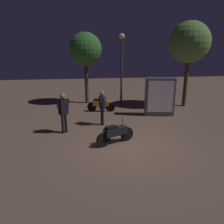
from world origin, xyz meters
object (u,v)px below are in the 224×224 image
motorcycle_black_foreground (115,133)px  motorcycle_orange_parked_left (101,104)px  person_rider_beside (63,109)px  person_bystander_far (102,105)px  streetlamp_near (122,60)px  kiosk_billboard (160,97)px

motorcycle_black_foreground → motorcycle_orange_parked_left: size_ratio=0.95×
person_rider_beside → person_bystander_far: (1.76, 0.81, -0.07)m
motorcycle_black_foreground → streetlamp_near: 6.94m
streetlamp_near → kiosk_billboard: bearing=-61.0°
motorcycle_orange_parked_left → streetlamp_near: streetlamp_near is taller
motorcycle_black_foreground → person_rider_beside: person_rider_beside is taller
streetlamp_near → kiosk_billboard: streetlamp_near is taller
motorcycle_orange_parked_left → motorcycle_black_foreground: bearing=-77.1°
motorcycle_black_foreground → person_bystander_far: bearing=73.8°
motorcycle_orange_parked_left → kiosk_billboard: bearing=-9.6°
motorcycle_orange_parked_left → kiosk_billboard: (3.15, -1.19, 0.61)m
kiosk_billboard → streetlamp_near: bearing=-50.8°
person_bystander_far → kiosk_billboard: 3.51m
motorcycle_black_foreground → kiosk_billboard: kiosk_billboard is taller
motorcycle_orange_parked_left → person_bystander_far: (-0.16, -2.36, 0.57)m
motorcycle_black_foreground → person_bystander_far: (-0.30, 2.25, 0.57)m
person_rider_beside → streetlamp_near: (3.45, 4.89, 1.85)m
kiosk_billboard → motorcycle_orange_parked_left: bearing=-10.6°
motorcycle_black_foreground → motorcycle_orange_parked_left: (-0.14, 4.61, 0.00)m
kiosk_billboard → person_bystander_far: bearing=29.6°
person_bystander_far → motorcycle_black_foreground: bearing=-89.4°
kiosk_billboard → person_rider_beside: bearing=31.5°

